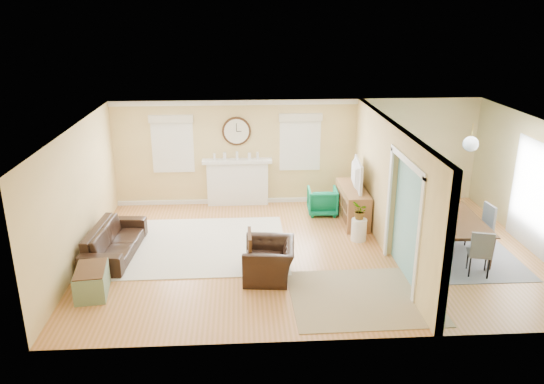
% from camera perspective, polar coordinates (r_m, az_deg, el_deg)
% --- Properties ---
extents(floor, '(9.00, 9.00, 0.00)m').
position_cam_1_polar(floor, '(10.80, 4.36, -6.46)').
color(floor, '#AC6F31').
rests_on(floor, ground).
extents(wall_back, '(9.00, 0.02, 2.60)m').
position_cam_1_polar(wall_back, '(13.16, 2.78, 4.34)').
color(wall_back, tan).
rests_on(wall_back, ground).
extents(wall_front, '(9.00, 0.02, 2.60)m').
position_cam_1_polar(wall_front, '(7.57, 7.63, -7.36)').
color(wall_front, tan).
rests_on(wall_front, ground).
extents(wall_left, '(0.02, 6.00, 2.60)m').
position_cam_1_polar(wall_left, '(10.67, -20.15, -0.41)').
color(wall_left, tan).
rests_on(wall_left, ground).
extents(wall_right, '(0.02, 6.00, 2.60)m').
position_cam_1_polar(wall_right, '(11.79, 26.75, 0.49)').
color(wall_right, tan).
rests_on(wall_right, ground).
extents(ceiling, '(9.00, 6.00, 0.02)m').
position_cam_1_polar(ceiling, '(9.96, 4.74, 7.15)').
color(ceiling, white).
rests_on(ceiling, wall_back).
extents(partition, '(0.17, 6.00, 2.60)m').
position_cam_1_polar(partition, '(10.86, 12.28, 0.99)').
color(partition, tan).
rests_on(partition, ground).
extents(fireplace, '(1.70, 0.30, 1.17)m').
position_cam_1_polar(fireplace, '(13.17, -3.72, 1.14)').
color(fireplace, white).
rests_on(fireplace, ground).
extents(wall_clock, '(0.70, 0.07, 0.70)m').
position_cam_1_polar(wall_clock, '(12.92, -3.84, 6.55)').
color(wall_clock, '#3F240E').
rests_on(wall_clock, wall_back).
extents(window_left, '(1.05, 0.13, 1.42)m').
position_cam_1_polar(window_left, '(13.05, -10.67, 5.53)').
color(window_left, white).
rests_on(window_left, wall_back).
extents(window_right, '(1.05, 0.13, 1.42)m').
position_cam_1_polar(window_right, '(13.03, 3.05, 5.81)').
color(window_right, white).
rests_on(window_right, wall_back).
extents(french_doors, '(0.06, 1.70, 2.20)m').
position_cam_1_polar(french_doors, '(11.83, 26.42, -0.43)').
color(french_doors, white).
rests_on(french_doors, ground).
extents(pendant, '(0.30, 0.30, 0.55)m').
position_cam_1_polar(pendant, '(10.88, 20.58, 4.86)').
color(pendant, gold).
rests_on(pendant, ceiling).
extents(rug_cream, '(3.35, 2.91, 0.02)m').
position_cam_1_polar(rug_cream, '(11.15, -7.22, -5.67)').
color(rug_cream, beige).
rests_on(rug_cream, floor).
extents(rug_jute, '(2.48, 2.04, 0.01)m').
position_cam_1_polar(rug_jute, '(9.32, 9.75, -11.09)').
color(rug_jute, tan).
rests_on(rug_jute, floor).
extents(rug_grey, '(2.30, 2.87, 0.01)m').
position_cam_1_polar(rug_grey, '(11.46, 18.64, -5.87)').
color(rug_grey, slate).
rests_on(rug_grey, floor).
extents(sofa, '(0.96, 2.12, 0.61)m').
position_cam_1_polar(sofa, '(10.99, -16.57, -5.05)').
color(sofa, black).
rests_on(sofa, floor).
extents(eames_chair, '(1.00, 1.12, 0.67)m').
position_cam_1_polar(eames_chair, '(9.68, -0.30, -7.38)').
color(eames_chair, black).
rests_on(eames_chair, floor).
extents(green_chair, '(0.70, 0.72, 0.63)m').
position_cam_1_polar(green_chair, '(12.67, 5.44, -0.98)').
color(green_chair, '#007846').
rests_on(green_chair, floor).
extents(trunk, '(0.60, 0.89, 0.48)m').
position_cam_1_polar(trunk, '(9.70, -18.81, -9.07)').
color(trunk, gray).
rests_on(trunk, floor).
extents(credenza, '(0.53, 1.57, 0.80)m').
position_cam_1_polar(credenza, '(12.30, 8.63, -1.33)').
color(credenza, '#95613C').
rests_on(credenza, floor).
extents(tv, '(0.25, 1.14, 0.65)m').
position_cam_1_polar(tv, '(12.07, 8.72, 1.90)').
color(tv, black).
rests_on(tv, credenza).
extents(garden_stool, '(0.32, 0.32, 0.47)m').
position_cam_1_polar(garden_stool, '(11.36, 9.33, -4.03)').
color(garden_stool, white).
rests_on(garden_stool, floor).
extents(potted_plant, '(0.34, 0.38, 0.38)m').
position_cam_1_polar(potted_plant, '(11.20, 9.44, -2.01)').
color(potted_plant, '#337F33').
rests_on(potted_plant, garden_stool).
extents(dining_table, '(1.19, 2.03, 0.70)m').
position_cam_1_polar(dining_table, '(11.33, 18.82, -4.29)').
color(dining_table, '#3F240E').
rests_on(dining_table, floor).
extents(dining_chair_n, '(0.46, 0.46, 0.90)m').
position_cam_1_polar(dining_chair_n, '(12.15, 16.97, -1.59)').
color(dining_chair_n, slate).
rests_on(dining_chair_n, floor).
extents(dining_chair_s, '(0.49, 0.49, 0.90)m').
position_cam_1_polar(dining_chair_s, '(10.42, 21.47, -5.65)').
color(dining_chair_s, slate).
rests_on(dining_chair_s, floor).
extents(dining_chair_w, '(0.46, 0.46, 1.01)m').
position_cam_1_polar(dining_chair_w, '(10.96, 16.24, -3.43)').
color(dining_chair_w, white).
rests_on(dining_chair_w, floor).
extents(dining_chair_e, '(0.46, 0.46, 0.95)m').
position_cam_1_polar(dining_chair_e, '(11.48, 21.46, -3.17)').
color(dining_chair_e, slate).
rests_on(dining_chair_e, floor).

